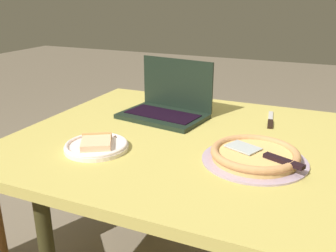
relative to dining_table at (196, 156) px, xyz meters
name	(u,v)px	position (x,y,z in m)	size (l,w,h in m)	color
dining_table	(196,156)	(0.00, 0.00, 0.00)	(1.27, 1.04, 0.72)	tan
laptop	(167,105)	(0.20, -0.19, 0.12)	(0.37, 0.27, 0.23)	black
pizza_plate	(96,145)	(0.27, 0.22, 0.08)	(0.21, 0.21, 0.04)	white
pizza_tray	(255,155)	(-0.23, 0.11, 0.09)	(0.32, 0.32, 0.04)	#AA93A5
table_knife	(270,121)	(-0.21, -0.29, 0.07)	(0.05, 0.22, 0.01)	beige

